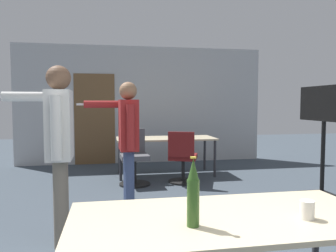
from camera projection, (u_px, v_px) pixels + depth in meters
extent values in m
cube|color=#B2B5B7|center=(143.00, 105.00, 7.65)|extent=(5.70, 0.10, 2.69)
cube|color=brown|center=(95.00, 119.00, 7.42)|extent=(0.90, 0.02, 2.05)
cube|color=#C6B793|center=(225.00, 218.00, 1.91)|extent=(1.81, 0.83, 0.03)
cylinder|color=#2D2D33|center=(316.00, 242.00, 2.44)|extent=(0.05, 0.05, 0.69)
cube|color=#C6B793|center=(166.00, 138.00, 6.30)|extent=(1.88, 0.79, 0.03)
cylinder|color=#2D2D33|center=(121.00, 161.00, 5.84)|extent=(0.05, 0.05, 0.69)
cylinder|color=#2D2D33|center=(215.00, 159.00, 6.15)|extent=(0.05, 0.05, 0.69)
cylinder|color=#2D2D33|center=(119.00, 156.00, 6.50)|extent=(0.05, 0.05, 0.69)
cylinder|color=#2D2D33|center=(205.00, 153.00, 6.81)|extent=(0.05, 0.05, 0.69)
cube|color=black|center=(322.00, 196.00, 4.84)|extent=(0.44, 0.56, 0.03)
cylinder|color=black|center=(323.00, 158.00, 4.80)|extent=(0.06, 0.06, 1.09)
cube|color=black|center=(325.00, 103.00, 4.74)|extent=(0.04, 1.15, 0.52)
cube|color=#192342|center=(326.00, 103.00, 4.75)|extent=(0.01, 1.06, 0.46)
cylinder|color=#3D4C75|center=(130.00, 183.00, 4.05)|extent=(0.12, 0.12, 0.80)
cylinder|color=#3D4C75|center=(128.00, 180.00, 4.21)|extent=(0.12, 0.12, 0.80)
cube|color=maroon|center=(128.00, 125.00, 4.08)|extent=(0.24, 0.40, 0.63)
sphere|color=#936B4C|center=(128.00, 91.00, 4.05)|extent=(0.22, 0.22, 0.22)
cylinder|color=maroon|center=(130.00, 127.00, 3.84)|extent=(0.09, 0.09, 0.54)
cylinder|color=maroon|center=(105.00, 104.00, 4.24)|extent=(0.55, 0.12, 0.09)
cube|color=white|center=(81.00, 104.00, 4.17)|extent=(0.12, 0.04, 0.03)
cylinder|color=slate|center=(60.00, 204.00, 3.11)|extent=(0.12, 0.12, 0.84)
cylinder|color=slate|center=(62.00, 199.00, 3.27)|extent=(0.12, 0.12, 0.84)
cube|color=silver|center=(60.00, 125.00, 3.14)|extent=(0.24, 0.41, 0.66)
sphere|color=brown|center=(58.00, 78.00, 3.11)|extent=(0.23, 0.23, 0.23)
cylinder|color=silver|center=(56.00, 128.00, 2.89)|extent=(0.10, 0.10, 0.57)
cylinder|color=silver|center=(32.00, 97.00, 3.31)|extent=(0.58, 0.11, 0.10)
cylinder|color=black|center=(183.00, 181.00, 5.74)|extent=(0.52, 0.52, 0.03)
cylinder|color=black|center=(183.00, 170.00, 5.73)|extent=(0.06, 0.06, 0.38)
cube|color=maroon|center=(183.00, 157.00, 5.71)|extent=(0.59, 0.59, 0.08)
cube|color=maroon|center=(181.00, 144.00, 5.44)|extent=(0.43, 0.21, 0.42)
cylinder|color=black|center=(135.00, 184.00, 5.56)|extent=(0.52, 0.52, 0.03)
cylinder|color=black|center=(135.00, 171.00, 5.54)|extent=(0.06, 0.06, 0.41)
cube|color=#4C4C51|center=(135.00, 157.00, 5.52)|extent=(0.49, 0.49, 0.08)
cube|color=#4C4C51|center=(132.00, 141.00, 5.76)|extent=(0.44, 0.09, 0.42)
cylinder|color=#2D511E|center=(193.00, 203.00, 1.74)|extent=(0.07, 0.07, 0.25)
cone|color=#2D511E|center=(193.00, 169.00, 1.72)|extent=(0.06, 0.06, 0.11)
cylinder|color=gold|center=(193.00, 158.00, 1.72)|extent=(0.03, 0.03, 0.01)
cylinder|color=silver|center=(307.00, 210.00, 1.85)|extent=(0.08, 0.08, 0.10)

